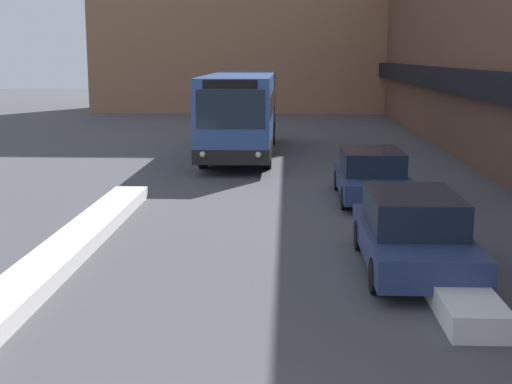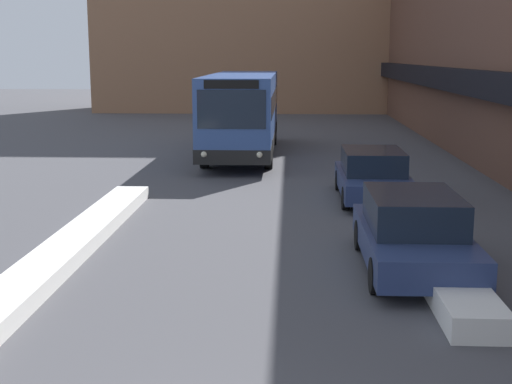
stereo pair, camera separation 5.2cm
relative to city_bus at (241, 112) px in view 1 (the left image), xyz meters
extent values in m
cube|color=black|center=(8.29, 0.14, 1.29)|extent=(0.50, 60.00, 0.90)
cube|color=silver|center=(-2.56, -15.86, -1.60)|extent=(0.90, 13.97, 0.32)
cube|color=silver|center=(4.64, -14.78, -1.56)|extent=(0.90, 8.74, 0.41)
cube|color=#335193|center=(0.00, 0.01, 0.09)|extent=(2.55, 11.07, 2.81)
cube|color=black|center=(0.00, 0.01, -1.07)|extent=(2.57, 11.09, 0.49)
cube|color=#192333|center=(0.00, 0.01, 0.48)|extent=(2.57, 10.19, 0.77)
cube|color=#192333|center=(0.00, -5.54, 0.51)|extent=(2.24, 0.03, 1.26)
cube|color=black|center=(0.00, -5.54, 1.31)|extent=(1.78, 0.03, 0.28)
sphere|color=#F2EAC6|center=(-0.92, -5.55, -0.97)|extent=(0.20, 0.20, 0.20)
sphere|color=#F2EAC6|center=(0.92, -5.55, -0.97)|extent=(0.20, 0.20, 0.20)
cylinder|color=black|center=(-1.15, -3.43, -1.24)|extent=(0.28, 1.04, 1.04)
cylinder|color=black|center=(1.15, -3.43, -1.24)|extent=(0.28, 1.04, 1.04)
cylinder|color=black|center=(-1.15, 3.44, -1.24)|extent=(0.28, 1.04, 1.04)
cylinder|color=black|center=(1.15, 3.44, -1.24)|extent=(0.28, 1.04, 1.04)
cube|color=navy|center=(4.24, -15.54, -1.24)|extent=(1.86, 4.50, 0.55)
cube|color=#192333|center=(4.24, -15.43, -0.63)|extent=(1.64, 2.47, 0.65)
cylinder|color=black|center=(5.09, -16.94, -1.45)|extent=(0.20, 0.62, 0.62)
cylinder|color=black|center=(3.39, -16.94, -1.45)|extent=(0.20, 0.62, 0.62)
cylinder|color=black|center=(5.09, -14.15, -1.45)|extent=(0.20, 0.62, 0.62)
cylinder|color=black|center=(3.39, -14.15, -1.45)|extent=(0.20, 0.62, 0.62)
cube|color=navy|center=(4.24, -8.84, -1.26)|extent=(1.85, 4.42, 0.52)
cube|color=#192333|center=(4.24, -8.73, -0.68)|extent=(1.63, 2.43, 0.63)
cylinder|color=black|center=(5.09, -10.21, -1.46)|extent=(0.20, 0.61, 0.61)
cylinder|color=black|center=(3.39, -10.21, -1.46)|extent=(0.20, 0.61, 0.61)
cylinder|color=black|center=(5.09, -7.47, -1.46)|extent=(0.20, 0.61, 0.61)
cylinder|color=black|center=(3.39, -7.47, -1.46)|extent=(0.20, 0.61, 0.61)
camera|label=1|loc=(1.86, -28.65, 2.24)|focal=50.00mm
camera|label=2|loc=(1.91, -28.65, 2.24)|focal=50.00mm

